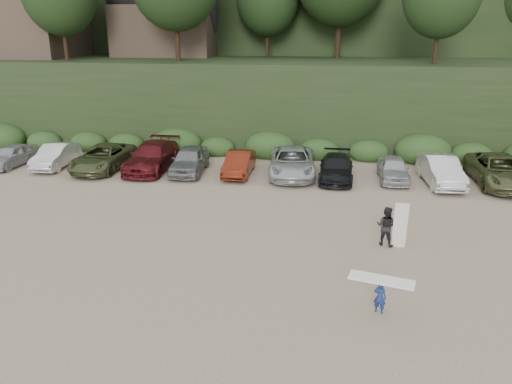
# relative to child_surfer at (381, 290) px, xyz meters

# --- Properties ---
(ground) EXTENTS (120.00, 120.00, 0.00)m
(ground) POSITION_rel_child_surfer_xyz_m (-3.32, 4.31, -0.80)
(ground) COLOR tan
(ground) RESTS_ON ground
(parked_cars) EXTENTS (39.52, 6.22, 1.65)m
(parked_cars) POSITION_rel_child_surfer_xyz_m (-1.86, 14.29, -0.03)
(parked_cars) COLOR #A7A7AC
(parked_cars) RESTS_ON ground
(child_surfer) EXTENTS (2.04, 1.01, 1.18)m
(child_surfer) POSITION_rel_child_surfer_xyz_m (0.00, 0.00, 0.00)
(child_surfer) COLOR navy
(child_surfer) RESTS_ON ground
(adult_surfer) EXTENTS (1.28, 0.89, 1.93)m
(adult_surfer) POSITION_rel_child_surfer_xyz_m (0.74, 5.17, 0.03)
(adult_surfer) COLOR black
(adult_surfer) RESTS_ON ground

